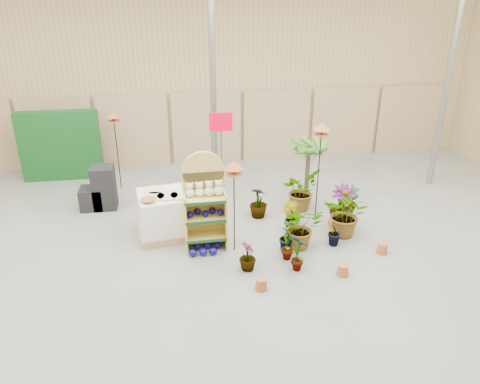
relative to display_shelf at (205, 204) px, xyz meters
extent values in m
cube|color=slate|center=(0.41, -1.33, -0.92)|extent=(15.00, 12.00, 0.10)
cube|color=#A28959|center=(0.41, 4.72, 1.38)|extent=(15.00, 0.10, 4.50)
cylinder|color=gray|center=(5.91, 2.17, 1.38)|extent=(0.14, 0.14, 4.50)
cylinder|color=gray|center=(0.41, 2.17, 1.38)|extent=(0.14, 0.14, 4.50)
cube|color=#9E7F5B|center=(-3.59, 4.59, 0.13)|extent=(1.90, 0.06, 2.00)
cube|color=#9E7F5B|center=(-1.59, 4.59, 0.13)|extent=(1.90, 0.06, 2.00)
cube|color=#9E7F5B|center=(0.41, 4.59, 0.13)|extent=(1.90, 0.06, 2.00)
cube|color=#9E7F5B|center=(2.41, 4.59, 0.13)|extent=(1.90, 0.06, 2.00)
cube|color=#9E7F5B|center=(4.41, 4.59, 0.13)|extent=(1.90, 0.06, 2.00)
cube|color=#9E7F5B|center=(6.41, 4.59, 0.13)|extent=(1.90, 0.06, 2.00)
cube|color=tan|center=(0.00, 0.09, -0.12)|extent=(0.80, 0.09, 1.51)
cylinder|color=tan|center=(0.00, 0.09, 0.64)|extent=(0.80, 0.09, 0.80)
cube|color=tan|center=(0.00, -0.14, -0.60)|extent=(0.77, 0.46, 0.04)
cube|color=#0F3819|center=(0.00, -0.36, -0.60)|extent=(0.76, 0.04, 0.05)
cube|color=tan|center=(0.00, -0.14, -0.21)|extent=(0.77, 0.46, 0.04)
cube|color=#0F3819|center=(0.00, -0.36, -0.21)|extent=(0.76, 0.04, 0.05)
cube|color=tan|center=(0.00, -0.14, 0.19)|extent=(0.77, 0.46, 0.04)
cube|color=#0F3819|center=(0.00, -0.36, 0.19)|extent=(0.76, 0.04, 0.05)
cube|color=tan|center=(-0.38, -0.14, -0.29)|extent=(0.05, 0.44, 1.15)
cube|color=tan|center=(0.38, -0.14, -0.29)|extent=(0.05, 0.44, 1.15)
sphere|color=#F9EFC2|center=(-0.27, -0.09, 0.29)|extent=(0.16, 0.16, 0.16)
sphere|color=#F9EFC2|center=(-0.27, -0.09, 0.43)|extent=(0.12, 0.12, 0.12)
sphere|color=#F9EFC2|center=(-0.09, -0.09, 0.30)|extent=(0.17, 0.17, 0.17)
sphere|color=#F9EFC2|center=(-0.09, -0.09, 0.43)|extent=(0.12, 0.12, 0.12)
sphere|color=#F9EFC2|center=(0.09, -0.09, 0.30)|extent=(0.18, 0.18, 0.18)
sphere|color=#F9EFC2|center=(0.09, -0.09, 0.44)|extent=(0.12, 0.12, 0.12)
sphere|color=#F9EFC2|center=(0.27, -0.09, 0.31)|extent=(0.19, 0.19, 0.19)
sphere|color=#F9EFC2|center=(0.27, -0.09, 0.45)|extent=(0.12, 0.12, 0.12)
sphere|color=#0D0855|center=(-0.28, -0.16, -0.12)|extent=(0.13, 0.13, 0.13)
sphere|color=#0D0855|center=(-0.14, -0.05, -0.12)|extent=(0.13, 0.13, 0.13)
sphere|color=#0D0855|center=(0.00, -0.16, -0.12)|extent=(0.13, 0.13, 0.13)
sphere|color=#0D0855|center=(0.14, -0.05, -0.12)|extent=(0.13, 0.13, 0.13)
sphere|color=#0D0855|center=(0.28, -0.16, -0.12)|extent=(0.13, 0.13, 0.13)
sphere|color=#0D0855|center=(-0.28, -0.44, -0.80)|extent=(0.15, 0.15, 0.15)
sphere|color=#0D0855|center=(-0.18, -0.20, -0.80)|extent=(0.15, 0.15, 0.15)
sphere|color=#0D0855|center=(-0.08, -0.44, -0.80)|extent=(0.15, 0.15, 0.15)
sphere|color=#0D0855|center=(0.01, -0.20, -0.80)|extent=(0.15, 0.15, 0.15)
sphere|color=#0D0855|center=(0.11, -0.44, -0.80)|extent=(0.15, 0.15, 0.15)
sphere|color=#0D0855|center=(0.20, -0.20, -0.80)|extent=(0.15, 0.15, 0.15)
cube|color=#9E7F5B|center=(-0.70, 0.53, -0.79)|extent=(1.40, 1.22, 0.16)
cube|color=white|center=(-0.70, 0.53, -0.34)|extent=(1.28, 1.10, 0.74)
cylinder|color=beige|center=(-0.96, 0.37, 0.04)|extent=(0.42, 0.42, 0.04)
cylinder|color=beige|center=(-0.70, 0.37, 0.04)|extent=(0.42, 0.42, 0.04)
cylinder|color=beige|center=(-0.43, 0.37, 0.04)|extent=(0.42, 0.42, 0.04)
cylinder|color=beige|center=(-0.96, 0.68, 0.04)|extent=(0.42, 0.42, 0.04)
cube|color=black|center=(-2.13, 1.95, -0.62)|extent=(0.50, 0.50, 0.50)
cube|color=black|center=(-2.13, 1.95, -0.12)|extent=(0.50, 0.50, 0.50)
cube|color=black|center=(-2.43, 1.95, -0.62)|extent=(0.50, 0.50, 0.50)
cube|color=#104617|center=(-3.39, 3.87, 0.03)|extent=(2.00, 0.30, 1.80)
cylinder|color=gray|center=(0.51, 1.67, 0.23)|extent=(0.05, 0.05, 2.20)
cube|color=red|center=(0.51, 1.63, 1.13)|extent=(0.50, 0.03, 0.40)
cylinder|color=black|center=(0.53, -0.31, -0.07)|extent=(0.02, 0.02, 1.59)
cylinder|color=#A4532B|center=(0.53, -0.31, 0.72)|extent=(0.30, 0.30, 0.02)
cone|color=#A4532B|center=(0.53, -0.31, 0.89)|extent=(0.34, 0.34, 0.14)
cylinder|color=black|center=(2.43, 0.65, 0.10)|extent=(0.02, 0.02, 1.94)
cylinder|color=#A4532B|center=(2.43, 0.65, 1.07)|extent=(0.30, 0.30, 0.02)
cone|color=#A4532B|center=(2.43, 0.65, 1.24)|extent=(0.34, 0.34, 0.14)
cylinder|color=black|center=(-1.89, 3.05, -0.01)|extent=(0.02, 0.02, 1.72)
cylinder|color=#A4532B|center=(-1.89, 3.05, 0.85)|extent=(0.30, 0.30, 0.02)
cone|color=#A4532B|center=(-1.89, 3.05, 1.02)|extent=(0.34, 0.34, 0.14)
cylinder|color=brown|center=(2.47, 1.56, -0.24)|extent=(0.10, 0.10, 1.26)
imported|color=#3B7521|center=(1.47, -0.78, -0.52)|extent=(0.36, 0.44, 0.71)
imported|color=#3B7521|center=(1.53, -0.46, -0.58)|extent=(0.35, 0.30, 0.57)
imported|color=#3B7521|center=(1.81, -0.37, -0.44)|extent=(0.85, 0.76, 0.87)
imported|color=#3B7521|center=(2.89, 0.36, -0.42)|extent=(0.59, 0.59, 0.90)
imported|color=#3B7521|center=(3.38, 1.00, -0.56)|extent=(0.33, 0.23, 0.62)
imported|color=#3B7521|center=(1.77, 0.25, -0.55)|extent=(0.44, 0.46, 0.65)
imported|color=#3B7521|center=(2.24, 1.25, -0.41)|extent=(1.09, 1.10, 0.92)
imported|color=#3B7521|center=(0.67, -1.01, -0.60)|extent=(0.33, 0.33, 0.54)
imported|color=#3B7521|center=(1.56, -1.16, -0.51)|extent=(0.44, 0.46, 0.73)
imported|color=#3B7521|center=(2.46, -0.42, -0.59)|extent=(0.40, 0.37, 0.57)
imported|color=#3B7521|center=(2.84, -0.07, -0.39)|extent=(1.13, 1.09, 0.97)
imported|color=#3B7521|center=(1.24, 0.99, -0.52)|extent=(0.55, 0.55, 0.71)
camera|label=1|loc=(-0.49, -8.02, 3.91)|focal=35.00mm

